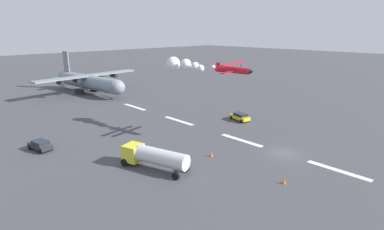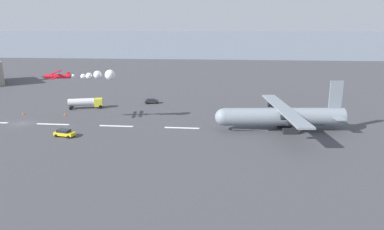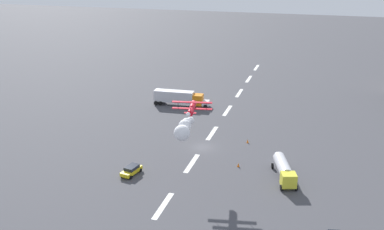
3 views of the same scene
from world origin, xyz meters
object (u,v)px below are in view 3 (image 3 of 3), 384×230
(stunt_biplane_red, at_px, (186,123))
(fuel_tanker_truck, at_px, (284,170))
(followme_car_yellow, at_px, (131,170))
(traffic_cone_near, at_px, (248,141))
(semi_truck_orange, at_px, (180,97))
(traffic_cone_far, at_px, (238,165))

(stunt_biplane_red, xyz_separation_m, fuel_tanker_truck, (-8.20, 14.78, -9.76))
(stunt_biplane_red, distance_m, followme_car_yellow, 15.35)
(followme_car_yellow, xyz_separation_m, traffic_cone_near, (-19.40, 16.96, -0.44))
(semi_truck_orange, height_order, followme_car_yellow, semi_truck_orange)
(fuel_tanker_truck, height_order, traffic_cone_near, fuel_tanker_truck)
(traffic_cone_near, relative_size, traffic_cone_far, 1.00)
(traffic_cone_near, bearing_deg, fuel_tanker_truck, 31.87)
(fuel_tanker_truck, bearing_deg, followme_car_yellow, -77.47)
(semi_truck_orange, height_order, fuel_tanker_truck, semi_truck_orange)
(stunt_biplane_red, xyz_separation_m, followme_car_yellow, (-2.53, -10.72, -10.69))
(fuel_tanker_truck, bearing_deg, semi_truck_orange, -138.40)
(followme_car_yellow, xyz_separation_m, traffic_cone_far, (-8.09, 17.23, -0.44))
(traffic_cone_far, bearing_deg, fuel_tanker_truck, 73.67)
(followme_car_yellow, bearing_deg, traffic_cone_far, 115.17)
(semi_truck_orange, distance_m, fuel_tanker_truck, 43.91)
(traffic_cone_far, bearing_deg, followme_car_yellow, -64.83)
(traffic_cone_near, height_order, traffic_cone_far, same)
(semi_truck_orange, relative_size, fuel_tanker_truck, 1.47)
(semi_truck_orange, bearing_deg, fuel_tanker_truck, 41.60)
(stunt_biplane_red, height_order, fuel_tanker_truck, stunt_biplane_red)
(fuel_tanker_truck, bearing_deg, stunt_biplane_red, -60.98)
(semi_truck_orange, xyz_separation_m, followme_car_yellow, (38.51, 3.65, -1.31))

